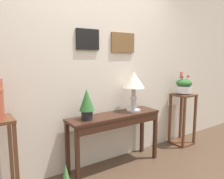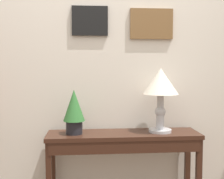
{
  "view_description": "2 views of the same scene",
  "coord_description": "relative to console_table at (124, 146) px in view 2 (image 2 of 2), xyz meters",
  "views": [
    {
      "loc": [
        -1.52,
        -1.16,
        1.48
      ],
      "look_at": [
        0.05,
        1.13,
        1.07
      ],
      "focal_mm": 35.14,
      "sensor_mm": 36.0,
      "label": 1
    },
    {
      "loc": [
        -0.21,
        -1.37,
        1.31
      ],
      "look_at": [
        0.01,
        1.13,
        1.11
      ],
      "focal_mm": 48.14,
      "sensor_mm": 36.0,
      "label": 2
    }
  ],
  "objects": [
    {
      "name": "back_wall_with_art",
      "position": [
        -0.11,
        0.29,
        0.78
      ],
      "size": [
        9.0,
        0.13,
        2.8
      ],
      "color": "beige",
      "rests_on": "ground"
    },
    {
      "name": "console_table",
      "position": [
        0.0,
        0.0,
        0.0
      ],
      "size": [
        1.31,
        0.35,
        0.73
      ],
      "color": "#381E14",
      "rests_on": "ground"
    },
    {
      "name": "table_lamp",
      "position": [
        0.32,
        0.02,
        0.51
      ],
      "size": [
        0.31,
        0.31,
        0.55
      ],
      "color": "#B7B7BC",
      "rests_on": "console_table"
    },
    {
      "name": "potted_plant_on_console",
      "position": [
        -0.42,
        0.01,
        0.32
      ],
      "size": [
        0.18,
        0.18,
        0.38
      ],
      "color": "black",
      "rests_on": "console_table"
    }
  ]
}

